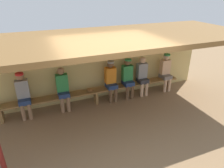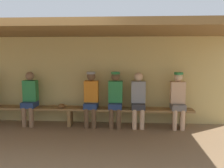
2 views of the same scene
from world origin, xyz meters
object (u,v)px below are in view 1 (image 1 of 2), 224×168
Objects in this scene: player_leftmost at (166,70)px; player_near_post at (128,76)px; bench at (96,92)px; player_rightmost at (23,93)px; player_in_white at (142,75)px; player_shirtless_tan at (63,87)px; player_with_sunglasses at (111,79)px; baseball_glove_worn at (90,90)px.

player_near_post is at bearing 180.00° from player_leftmost.
bench is 1.18m from player_near_post.
player_rightmost reaches higher than player_in_white.
player_in_white is (-0.94, -0.00, -0.02)m from player_leftmost.
player_shirtless_tan is (-3.63, -0.00, -0.02)m from player_leftmost.
player_with_sunglasses reaches higher than player_in_white.
player_leftmost is 2.83m from baseball_glove_worn.
player_with_sunglasses is 0.60m from player_near_post.
player_shirtless_tan is 5.56× the size of baseball_glove_worn.
player_near_post reaches higher than player_shirtless_tan.
player_shirtless_tan is at bearing -179.99° from player_leftmost.
player_rightmost reaches higher than baseball_glove_worn.
player_near_post is at bearing 0.18° from bench.
baseball_glove_worn is at bearing -2.22° from player_shirtless_tan.
player_shirtless_tan is (-2.13, -0.00, -0.02)m from player_near_post.
player_near_post is 2.13m from player_shirtless_tan.
player_near_post is at bearing 179.95° from player_in_white.
player_in_white is (1.15, -0.00, -0.02)m from player_with_sunglasses.
player_with_sunglasses is 1.00× the size of player_near_post.
player_shirtless_tan and player_in_white have the same top height.
player_in_white is (2.69, 0.00, 0.00)m from player_shirtless_tan.
player_with_sunglasses is 5.60× the size of baseball_glove_worn.
player_near_post reaches higher than bench.
player_shirtless_tan is 0.84m from baseball_glove_worn.
player_rightmost reaches higher than player_shirtless_tan.
player_with_sunglasses is at bearing 0.02° from player_shirtless_tan.
player_with_sunglasses is at bearing 179.98° from player_in_white.
player_rightmost is at bearing 180.00° from player_leftmost.
bench is at bearing -179.92° from player_leftmost.
player_near_post is (0.60, 0.00, 0.00)m from player_with_sunglasses.
player_leftmost reaches higher than baseball_glove_worn.
player_with_sunglasses and player_leftmost have the same top height.
player_leftmost is at bearing 0.01° from player_shirtless_tan.
player_leftmost is 1.01× the size of player_in_white.
bench is 4.46× the size of player_rightmost.
bench is 4.46× the size of player_with_sunglasses.
player_leftmost is at bearing 0.08° from bench.
baseball_glove_worn is (-1.33, -0.03, -0.24)m from player_near_post.
player_in_white reaches higher than baseball_glove_worn.
player_leftmost is at bearing -117.58° from baseball_glove_worn.
player_in_white is at bearing -117.27° from baseball_glove_worn.
baseball_glove_worn is at bearing -179.36° from player_leftmost.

